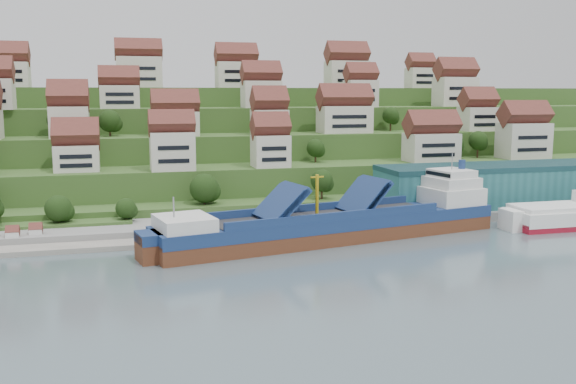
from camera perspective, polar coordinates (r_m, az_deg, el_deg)
name	(u,v)px	position (r m, az deg, el deg)	size (l,w,h in m)	color
ground	(317,241)	(128.99, 2.62, -4.40)	(300.00, 300.00, 0.00)	slate
quay	(380,217)	(149.42, 8.18, -2.21)	(180.00, 14.00, 2.20)	gray
pebble_beach	(15,243)	(136.10, -23.10, -4.19)	(45.00, 20.00, 1.00)	gray
hillside	(228,147)	(227.16, -5.37, 4.04)	(260.00, 128.00, 31.00)	#2D4C1E
hillside_village	(253,109)	(185.53, -3.11, 7.39)	(160.15, 64.24, 29.50)	beige
hillside_trees	(227,148)	(164.69, -5.47, 3.92)	(140.76, 61.92, 31.19)	#203C14
warehouse	(498,185)	(165.30, 18.19, 0.64)	(60.00, 15.00, 10.00)	#27696C
flagpole	(382,196)	(143.15, 8.33, -0.35)	(1.28, 0.16, 8.00)	gray
beach_huts	(2,237)	(134.86, -24.05, -3.67)	(14.40, 3.70, 2.20)	white
cargo_ship	(342,224)	(130.43, 4.81, -2.87)	(73.84, 25.20, 16.13)	brown
second_ship	(573,216)	(155.92, 23.99, -1.92)	(28.26, 10.61, 8.18)	maroon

